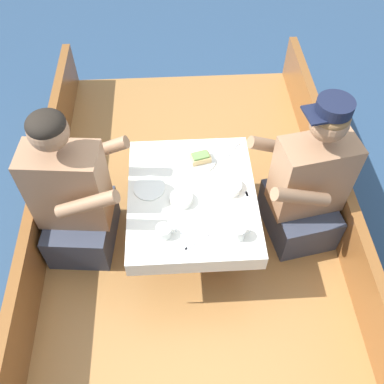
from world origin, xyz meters
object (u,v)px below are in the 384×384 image
at_px(sandwich, 200,158).
at_px(coffee_cup_starboard, 164,231).
at_px(person_port, 74,199).
at_px(coffee_cup_port, 238,232).
at_px(person_starboard, 307,187).

height_order(sandwich, coffee_cup_starboard, sandwich).
relative_size(person_port, coffee_cup_port, 9.95).
xyz_separation_m(person_port, coffee_cup_starboard, (0.49, -0.28, 0.06)).
xyz_separation_m(person_starboard, coffee_cup_starboard, (-0.81, -0.29, 0.06)).
height_order(sandwich, coffee_cup_port, coffee_cup_port).
distance_m(person_starboard, coffee_cup_starboard, 0.86).
relative_size(person_port, coffee_cup_starboard, 9.42).
bearing_deg(coffee_cup_port, person_port, 160.57).
xyz_separation_m(person_starboard, sandwich, (-0.59, 0.20, 0.07)).
bearing_deg(person_starboard, coffee_cup_starboard, 9.38).
xyz_separation_m(person_starboard, coffee_cup_port, (-0.43, -0.32, 0.07)).
bearing_deg(person_port, sandwich, 22.14).
height_order(person_starboard, coffee_cup_starboard, person_starboard).
bearing_deg(person_port, person_starboard, 6.16).
height_order(coffee_cup_port, coffee_cup_starboard, coffee_cup_port).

